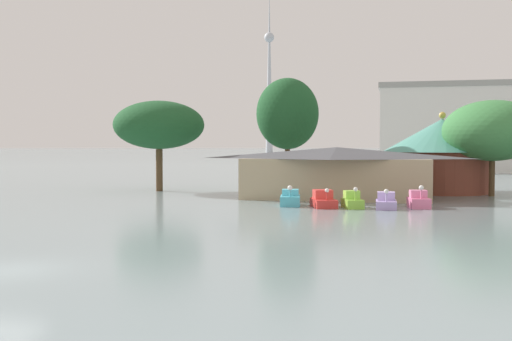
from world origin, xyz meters
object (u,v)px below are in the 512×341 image
object	(u,v)px
pedal_boat_lavender	(386,202)
shoreline_tree_right	(493,131)
pedal_boat_pink	(419,201)
distant_broadcast_tower	(269,66)
boathouse	(336,172)
shoreline_tree_mid	(287,114)
green_roof_pavilion	(442,151)
pedal_boat_red	(323,200)
pedal_boat_cyan	(290,199)
background_building_block	(464,128)
shoreline_tree_tall_left	(159,125)
pedal_boat_lime	(352,201)

from	to	relation	value
pedal_boat_lavender	shoreline_tree_right	xyz separation A→B (m)	(9.60, 13.87, 5.71)
pedal_boat_pink	shoreline_tree_right	xyz separation A→B (m)	(7.15, 12.73, 5.65)
shoreline_tree_right	distant_broadcast_tower	world-z (taller)	distant_broadcast_tower
boathouse	shoreline_tree_mid	xyz separation A→B (m)	(-5.97, 8.24, 5.73)
pedal_boat_pink	green_roof_pavilion	xyz separation A→B (m)	(2.83, 16.28, 3.70)
pedal_boat_red	boathouse	xyz separation A→B (m)	(0.23, 8.05, 1.89)
pedal_boat_cyan	pedal_boat_pink	size ratio (longest dim) A/B	1.17
pedal_boat_cyan	boathouse	size ratio (longest dim) A/B	0.16
boathouse	shoreline_tree_mid	size ratio (longest dim) A/B	1.49
boathouse	background_building_block	world-z (taller)	background_building_block
pedal_boat_red	background_building_block	size ratio (longest dim) A/B	0.11
pedal_boat_pink	distant_broadcast_tower	bearing A→B (deg)	-175.37
pedal_boat_lavender	shoreline_tree_tall_left	xyz separation A→B (m)	(-23.62, 12.81, 6.45)
pedal_boat_pink	background_building_block	size ratio (longest dim) A/B	0.08
pedal_boat_cyan	boathouse	xyz separation A→B (m)	(2.95, 7.50, 1.88)
shoreline_tree_tall_left	shoreline_tree_mid	distance (m)	13.60
background_building_block	pedal_boat_pink	bearing A→B (deg)	-98.54
pedal_boat_lavender	boathouse	xyz separation A→B (m)	(-4.56, 8.07, 1.92)
pedal_boat_red	pedal_boat_pink	xyz separation A→B (m)	(7.24, 1.12, 0.03)
boathouse	shoreline_tree_mid	distance (m)	11.67
pedal_boat_cyan	shoreline_tree_mid	bearing A→B (deg)	-177.58
pedal_boat_pink	boathouse	distance (m)	10.03
boathouse	shoreline_tree_mid	world-z (taller)	shoreline_tree_mid
shoreline_tree_mid	shoreline_tree_right	distance (m)	20.37
pedal_boat_lavender	background_building_block	size ratio (longest dim) A/B	0.09
pedal_boat_lime	shoreline_tree_tall_left	bearing A→B (deg)	-139.33
pedal_boat_cyan	green_roof_pavilion	bearing A→B (deg)	134.34
green_roof_pavilion	distant_broadcast_tower	distance (m)	310.10
pedal_boat_pink	pedal_boat_lavender	bearing A→B (deg)	-74.12
pedal_boat_red	shoreline_tree_mid	world-z (taller)	shoreline_tree_mid
distant_broadcast_tower	pedal_boat_lime	bearing A→B (deg)	-77.12
pedal_boat_pink	shoreline_tree_right	world-z (taller)	shoreline_tree_right
pedal_boat_cyan	shoreline_tree_mid	xyz separation A→B (m)	(-3.02, 15.73, 7.61)
pedal_boat_red	shoreline_tree_tall_left	size ratio (longest dim) A/B	0.35
green_roof_pavilion	shoreline_tree_right	distance (m)	5.92
green_roof_pavilion	pedal_boat_lime	bearing A→B (deg)	-114.06
background_building_block	shoreline_tree_mid	bearing A→B (deg)	-113.08
pedal_boat_lavender	boathouse	size ratio (longest dim) A/B	0.16
pedal_boat_lime	shoreline_tree_tall_left	size ratio (longest dim) A/B	0.28
pedal_boat_cyan	pedal_boat_lime	bearing A→B (deg)	73.66
pedal_boat_lime	green_roof_pavilion	size ratio (longest dim) A/B	0.22
pedal_boat_lavender	pedal_boat_pink	bearing A→B (deg)	113.26
pedal_boat_red	shoreline_tree_mid	bearing A→B (deg)	-179.21
shoreline_tree_mid	distant_broadcast_tower	bearing A→B (deg)	102.10
background_building_block	pedal_boat_lime	bearing A→B (deg)	-102.25
pedal_boat_red	pedal_boat_lime	xyz separation A→B (m)	(2.25, -0.14, 0.00)
green_roof_pavilion	distant_broadcast_tower	size ratio (longest dim) A/B	0.09
boathouse	green_roof_pavilion	world-z (taller)	green_roof_pavilion
pedal_boat_pink	distant_broadcast_tower	world-z (taller)	distant_broadcast_tower
pedal_boat_red	distant_broadcast_tower	world-z (taller)	distant_broadcast_tower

